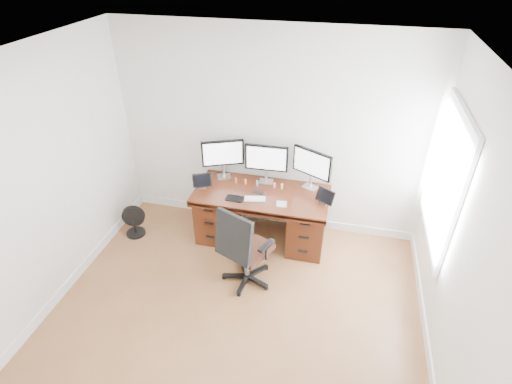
% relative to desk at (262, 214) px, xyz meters
% --- Properties ---
extents(ground, '(4.50, 4.50, 0.00)m').
position_rel_desk_xyz_m(ground, '(0.00, -1.83, -0.40)').
color(ground, brown).
rests_on(ground, ground).
extents(back_wall, '(4.00, 0.10, 2.70)m').
position_rel_desk_xyz_m(back_wall, '(0.00, 0.42, 0.95)').
color(back_wall, white).
rests_on(back_wall, ground).
extents(right_wall, '(0.10, 4.50, 2.70)m').
position_rel_desk_xyz_m(right_wall, '(2.00, -1.72, 0.95)').
color(right_wall, white).
rests_on(right_wall, ground).
extents(desk, '(1.70, 0.80, 0.75)m').
position_rel_desk_xyz_m(desk, '(0.00, 0.00, 0.00)').
color(desk, '#451B0D').
rests_on(desk, ground).
extents(office_chair, '(0.74, 0.74, 1.06)m').
position_rel_desk_xyz_m(office_chair, '(-0.02, -0.85, -0.05)').
color(office_chair, black).
rests_on(office_chair, ground).
extents(floor_fan, '(0.31, 0.26, 0.44)m').
position_rel_desk_xyz_m(floor_fan, '(-1.71, -0.33, -0.19)').
color(floor_fan, black).
rests_on(floor_fan, ground).
extents(monitor_left, '(0.52, 0.25, 0.53)m').
position_rel_desk_xyz_m(monitor_left, '(-0.58, 0.24, 0.68)').
color(monitor_left, silver).
rests_on(monitor_left, desk).
extents(monitor_center, '(0.55, 0.15, 0.53)m').
position_rel_desk_xyz_m(monitor_center, '(0.00, 0.24, 0.68)').
color(monitor_center, silver).
rests_on(monitor_center, desk).
extents(monitor_right, '(0.50, 0.29, 0.53)m').
position_rel_desk_xyz_m(monitor_right, '(0.58, 0.24, 0.68)').
color(monitor_right, silver).
rests_on(monitor_right, desk).
extents(tablet_left, '(0.25, 0.16, 0.19)m').
position_rel_desk_xyz_m(tablet_left, '(-0.77, -0.08, 0.43)').
color(tablet_left, silver).
rests_on(tablet_left, desk).
extents(tablet_right, '(0.24, 0.19, 0.19)m').
position_rel_desk_xyz_m(tablet_right, '(0.79, -0.08, 0.43)').
color(tablet_right, silver).
rests_on(tablet_right, desk).
extents(keyboard, '(0.27, 0.15, 0.01)m').
position_rel_desk_xyz_m(keyboard, '(-0.05, -0.20, 0.36)').
color(keyboard, white).
rests_on(keyboard, desk).
extents(trackpad, '(0.14, 0.14, 0.01)m').
position_rel_desk_xyz_m(trackpad, '(0.29, -0.23, 0.35)').
color(trackpad, '#B6B8BD').
rests_on(trackpad, desk).
extents(drawing_tablet, '(0.23, 0.15, 0.01)m').
position_rel_desk_xyz_m(drawing_tablet, '(-0.29, -0.24, 0.35)').
color(drawing_tablet, black).
rests_on(drawing_tablet, desk).
extents(phone, '(0.15, 0.09, 0.01)m').
position_rel_desk_xyz_m(phone, '(-0.04, -0.04, 0.35)').
color(phone, black).
rests_on(phone, desk).
extents(figurine_brown, '(0.03, 0.03, 0.08)m').
position_rel_desk_xyz_m(figurine_brown, '(-0.38, 0.12, 0.39)').
color(figurine_brown, '#965347').
rests_on(figurine_brown, desk).
extents(figurine_orange, '(0.03, 0.03, 0.08)m').
position_rel_desk_xyz_m(figurine_orange, '(-0.25, 0.12, 0.39)').
color(figurine_orange, orange).
rests_on(figurine_orange, desk).
extents(figurine_blue, '(0.03, 0.03, 0.08)m').
position_rel_desk_xyz_m(figurine_blue, '(-0.09, 0.12, 0.39)').
color(figurine_blue, '#6694EF').
rests_on(figurine_blue, desk).
extents(figurine_pink, '(0.03, 0.03, 0.08)m').
position_rel_desk_xyz_m(figurine_pink, '(0.13, 0.12, 0.39)').
color(figurine_pink, pink).
rests_on(figurine_pink, desk).
extents(figurine_yellow, '(0.03, 0.03, 0.08)m').
position_rel_desk_xyz_m(figurine_yellow, '(0.23, 0.12, 0.39)').
color(figurine_yellow, '#D7C559').
rests_on(figurine_yellow, desk).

